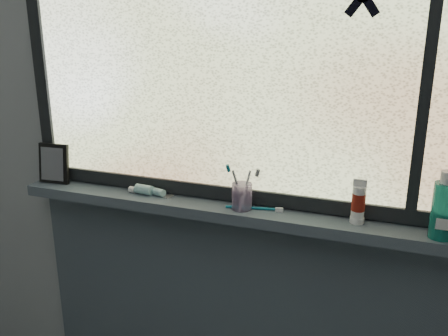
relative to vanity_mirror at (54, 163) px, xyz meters
name	(u,v)px	position (x,y,z in m)	size (l,w,h in m)	color
wall_back	(235,137)	(0.73, 0.07, 0.15)	(3.00, 0.01, 2.50)	#9EA3A8
windowsill	(228,211)	(0.73, 0.00, -0.10)	(1.62, 0.14, 0.04)	#46525D
sill_apron	(233,325)	(0.73, 0.05, -0.61)	(1.62, 0.02, 0.98)	#46525D
window_pane	(234,57)	(0.73, 0.05, 0.43)	(1.50, 0.01, 1.00)	silver
frame_bottom	(233,193)	(0.73, 0.04, -0.05)	(1.60, 0.03, 0.05)	black
frame_left	(40,50)	(-0.05, 0.04, 0.43)	(0.05, 0.03, 1.10)	black
frame_mullion	(429,63)	(1.33, 0.04, 0.43)	(0.04, 0.03, 1.00)	black
vanity_mirror	(54,163)	(0.00, 0.00, 0.00)	(0.13, 0.06, 0.16)	black
toothpaste_tube	(149,190)	(0.42, 0.00, -0.06)	(0.21, 0.04, 0.04)	white
toothbrush_cup	(242,196)	(0.78, -0.01, -0.03)	(0.07, 0.07, 0.09)	#C8A1D5
toothbrush_lying	(251,207)	(0.81, -0.01, -0.07)	(0.22, 0.02, 0.01)	#0D657B
mouthwash_bottle	(444,205)	(1.42, -0.02, 0.03)	(0.07, 0.07, 0.17)	#1B8C7C
cream_tube	(359,200)	(1.17, 0.00, 0.00)	(0.04, 0.04, 0.11)	silver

